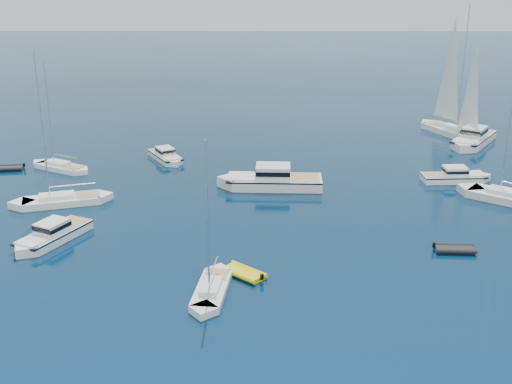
# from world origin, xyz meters

# --- Properties ---
(ground) EXTENTS (400.00, 400.00, 0.00)m
(ground) POSITION_xyz_m (0.00, 0.00, 0.00)
(ground) COLOR navy
(ground) RESTS_ON ground
(motor_cruiser_left) EXTENTS (6.30, 9.16, 2.33)m
(motor_cruiser_left) POSITION_xyz_m (-20.35, 17.35, 0.00)
(motor_cruiser_left) COLOR white
(motor_cruiser_left) RESTS_ON ground
(motor_cruiser_centre) EXTENTS (12.41, 4.17, 3.23)m
(motor_cruiser_centre) POSITION_xyz_m (-0.86, 31.95, 0.00)
(motor_cruiser_centre) COLOR silver
(motor_cruiser_centre) RESTS_ON ground
(motor_cruiser_far_r) EXTENTS (8.44, 3.04, 2.18)m
(motor_cruiser_far_r) POSITION_xyz_m (19.94, 34.17, 0.00)
(motor_cruiser_far_r) COLOR white
(motor_cruiser_far_r) RESTS_ON ground
(motor_cruiser_distant) EXTENTS (9.37, 11.60, 3.04)m
(motor_cruiser_distant) POSITION_xyz_m (26.61, 49.74, 0.00)
(motor_cruiser_distant) COLOR white
(motor_cruiser_distant) RESTS_ON ground
(motor_cruiser_horizon) EXTENTS (5.86, 7.84, 2.02)m
(motor_cruiser_horizon) POSITION_xyz_m (-13.68, 42.13, 0.00)
(motor_cruiser_horizon) COLOR white
(motor_cruiser_horizon) RESTS_ON ground
(sailboat_fore) EXTENTS (3.16, 8.69, 12.49)m
(sailboat_fore) POSITION_xyz_m (-5.58, 7.88, 0.00)
(sailboat_fore) COLOR silver
(sailboat_fore) RESTS_ON ground
(sailboat_mid_r) EXTENTS (11.56, 9.82, 17.81)m
(sailboat_mid_r) POSITION_xyz_m (23.75, 27.49, 0.00)
(sailboat_mid_r) COLOR silver
(sailboat_mid_r) RESTS_ON ground
(sailboat_mid_l) EXTENTS (11.17, 5.87, 15.90)m
(sailboat_mid_l) POSITION_xyz_m (-22.18, 26.64, 0.00)
(sailboat_mid_l) COLOR white
(sailboat_mid_l) RESTS_ON ground
(sailboat_sails_r) EXTENTS (8.38, 12.93, 18.70)m
(sailboat_sails_r) POSITION_xyz_m (25.13, 55.34, 0.00)
(sailboat_sails_r) COLOR white
(sailboat_sails_r) RESTS_ON ground
(sailboat_far_l) EXTENTS (9.02, 6.34, 13.22)m
(sailboat_far_l) POSITION_xyz_m (-25.69, 38.19, 0.00)
(sailboat_far_l) COLOR white
(sailboat_far_l) RESTS_ON ground
(tender_yellow) EXTENTS (4.30, 4.12, 0.95)m
(tender_yellow) POSITION_xyz_m (-3.31, 10.84, 0.00)
(tender_yellow) COLOR yellow
(tender_yellow) RESTS_ON ground
(tender_grey_near) EXTENTS (3.65, 2.14, 0.95)m
(tender_grey_near) POSITION_xyz_m (14.57, 15.45, 0.00)
(tender_grey_near) COLOR black
(tender_grey_near) RESTS_ON ground
(tender_grey_far) EXTENTS (4.23, 2.66, 0.95)m
(tender_grey_far) POSITION_xyz_m (-31.97, 38.00, 0.00)
(tender_grey_far) COLOR black
(tender_grey_far) RESTS_ON ground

